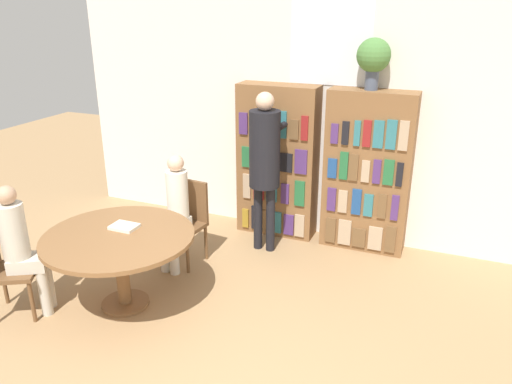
{
  "coord_description": "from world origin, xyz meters",
  "views": [
    {
      "loc": [
        1.37,
        -1.98,
        2.65
      ],
      "look_at": [
        -0.23,
        1.91,
        1.05
      ],
      "focal_mm": 35.0,
      "sensor_mm": 36.0,
      "label": 1
    }
  ],
  "objects_px": {
    "bookshelf_left": "(278,162)",
    "flower_vase": "(374,57)",
    "seated_reader_right": "(22,245)",
    "chair_near_camera": "(3,264)",
    "librarian_standing": "(265,156)",
    "seated_reader_left": "(175,208)",
    "chair_left_side": "(187,218)",
    "reading_table": "(119,245)",
    "bookshelf_right": "(367,173)"
  },
  "relations": [
    {
      "from": "bookshelf_left",
      "to": "flower_vase",
      "type": "xyz_separation_m",
      "value": [
        1.02,
        0.0,
        1.23
      ]
    },
    {
      "from": "bookshelf_left",
      "to": "seated_reader_right",
      "type": "xyz_separation_m",
      "value": [
        -1.47,
        -2.46,
        -0.22
      ]
    },
    {
      "from": "chair_near_camera",
      "to": "librarian_standing",
      "type": "xyz_separation_m",
      "value": [
        1.67,
        2.06,
        0.62
      ]
    },
    {
      "from": "seated_reader_left",
      "to": "seated_reader_right",
      "type": "bearing_deg",
      "value": 62.99
    },
    {
      "from": "chair_left_side",
      "to": "librarian_standing",
      "type": "xyz_separation_m",
      "value": [
        0.68,
        0.55,
        0.62
      ]
    },
    {
      "from": "bookshelf_left",
      "to": "chair_left_side",
      "type": "height_order",
      "value": "bookshelf_left"
    },
    {
      "from": "chair_near_camera",
      "to": "chair_left_side",
      "type": "bearing_deg",
      "value": 117.0
    },
    {
      "from": "flower_vase",
      "to": "chair_near_camera",
      "type": "distance_m",
      "value": 4.03
    },
    {
      "from": "seated_reader_left",
      "to": "chair_left_side",
      "type": "bearing_deg",
      "value": -90.0
    },
    {
      "from": "reading_table",
      "to": "chair_left_side",
      "type": "xyz_separation_m",
      "value": [
        0.11,
        1.01,
        -0.12
      ]
    },
    {
      "from": "flower_vase",
      "to": "seated_reader_left",
      "type": "height_order",
      "value": "flower_vase"
    },
    {
      "from": "chair_near_camera",
      "to": "reading_table",
      "type": "bearing_deg",
      "value": 90.0
    },
    {
      "from": "bookshelf_right",
      "to": "flower_vase",
      "type": "xyz_separation_m",
      "value": [
        -0.03,
        0.0,
        1.23
      ]
    },
    {
      "from": "bookshelf_right",
      "to": "chair_near_camera",
      "type": "relative_size",
      "value": 2.02
    },
    {
      "from": "librarian_standing",
      "to": "chair_near_camera",
      "type": "bearing_deg",
      "value": -129.05
    },
    {
      "from": "reading_table",
      "to": "seated_reader_right",
      "type": "height_order",
      "value": "seated_reader_right"
    },
    {
      "from": "seated_reader_right",
      "to": "chair_near_camera",
      "type": "bearing_deg",
      "value": -90.0
    },
    {
      "from": "chair_near_camera",
      "to": "seated_reader_right",
      "type": "distance_m",
      "value": 0.26
    },
    {
      "from": "flower_vase",
      "to": "seated_reader_right",
      "type": "bearing_deg",
      "value": -135.23
    },
    {
      "from": "bookshelf_right",
      "to": "flower_vase",
      "type": "distance_m",
      "value": 1.23
    },
    {
      "from": "bookshelf_left",
      "to": "bookshelf_right",
      "type": "xyz_separation_m",
      "value": [
        1.05,
        -0.0,
        -0.0
      ]
    },
    {
      "from": "bookshelf_right",
      "to": "librarian_standing",
      "type": "xyz_separation_m",
      "value": [
        -1.02,
        -0.5,
        0.22
      ]
    },
    {
      "from": "reading_table",
      "to": "librarian_standing",
      "type": "xyz_separation_m",
      "value": [
        0.79,
        1.55,
        0.5
      ]
    },
    {
      "from": "bookshelf_right",
      "to": "seated_reader_right",
      "type": "bearing_deg",
      "value": -135.68
    },
    {
      "from": "reading_table",
      "to": "bookshelf_left",
      "type": "bearing_deg",
      "value": 69.84
    },
    {
      "from": "bookshelf_left",
      "to": "bookshelf_right",
      "type": "bearing_deg",
      "value": -0.02
    },
    {
      "from": "chair_left_side",
      "to": "seated_reader_left",
      "type": "xyz_separation_m",
      "value": [
        -0.02,
        -0.19,
        0.18
      ]
    },
    {
      "from": "chair_near_camera",
      "to": "chair_left_side",
      "type": "distance_m",
      "value": 1.81
    },
    {
      "from": "chair_near_camera",
      "to": "bookshelf_right",
      "type": "bearing_deg",
      "value": 103.78
    },
    {
      "from": "reading_table",
      "to": "seated_reader_right",
      "type": "relative_size",
      "value": 1.1
    },
    {
      "from": "chair_near_camera",
      "to": "librarian_standing",
      "type": "bearing_deg",
      "value": 111.14
    },
    {
      "from": "bookshelf_left",
      "to": "flower_vase",
      "type": "height_order",
      "value": "flower_vase"
    },
    {
      "from": "seated_reader_left",
      "to": "reading_table",
      "type": "bearing_deg",
      "value": 90.0
    },
    {
      "from": "chair_near_camera",
      "to": "librarian_standing",
      "type": "distance_m",
      "value": 2.72
    },
    {
      "from": "bookshelf_left",
      "to": "chair_left_side",
      "type": "relative_size",
      "value": 2.02
    },
    {
      "from": "seated_reader_left",
      "to": "seated_reader_right",
      "type": "height_order",
      "value": "seated_reader_left"
    },
    {
      "from": "reading_table",
      "to": "chair_left_side",
      "type": "relative_size",
      "value": 1.52
    },
    {
      "from": "chair_left_side",
      "to": "bookshelf_right",
      "type": "bearing_deg",
      "value": -142.15
    },
    {
      "from": "bookshelf_right",
      "to": "chair_left_side",
      "type": "distance_m",
      "value": 2.03
    },
    {
      "from": "bookshelf_left",
      "to": "reading_table",
      "type": "bearing_deg",
      "value": -110.16
    },
    {
      "from": "bookshelf_right",
      "to": "reading_table",
      "type": "relative_size",
      "value": 1.33
    },
    {
      "from": "flower_vase",
      "to": "seated_reader_left",
      "type": "bearing_deg",
      "value": -143.64
    },
    {
      "from": "bookshelf_left",
      "to": "chair_left_side",
      "type": "distance_m",
      "value": 1.29
    },
    {
      "from": "bookshelf_right",
      "to": "librarian_standing",
      "type": "distance_m",
      "value": 1.16
    },
    {
      "from": "flower_vase",
      "to": "chair_left_side",
      "type": "bearing_deg",
      "value": -147.69
    },
    {
      "from": "bookshelf_left",
      "to": "chair_near_camera",
      "type": "distance_m",
      "value": 3.06
    },
    {
      "from": "seated_reader_left",
      "to": "librarian_standing",
      "type": "relative_size",
      "value": 0.68
    },
    {
      "from": "chair_near_camera",
      "to": "bookshelf_left",
      "type": "bearing_deg",
      "value": 117.63
    },
    {
      "from": "bookshelf_left",
      "to": "librarian_standing",
      "type": "xyz_separation_m",
      "value": [
        0.03,
        -0.5,
        0.22
      ]
    },
    {
      "from": "chair_left_side",
      "to": "seated_reader_left",
      "type": "relative_size",
      "value": 0.72
    }
  ]
}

